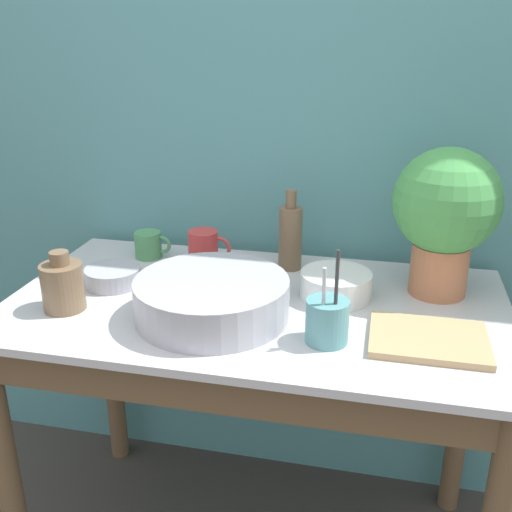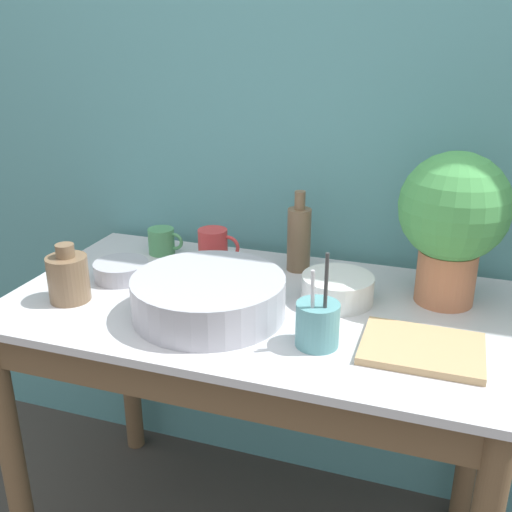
% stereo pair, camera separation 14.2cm
% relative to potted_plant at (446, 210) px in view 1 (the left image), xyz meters
% --- Properties ---
extents(wall_back, '(6.00, 0.05, 2.40)m').
position_rel_potted_plant_xyz_m(wall_back, '(-0.43, 0.24, 0.19)').
color(wall_back, teal).
rests_on(wall_back, ground_plane).
extents(counter_table, '(1.22, 0.68, 0.79)m').
position_rel_potted_plant_xyz_m(counter_table, '(-0.43, -0.18, -0.38)').
color(counter_table, brown).
rests_on(counter_table, ground_plane).
extents(potted_plant, '(0.26, 0.26, 0.37)m').
position_rel_potted_plant_xyz_m(potted_plant, '(0.00, 0.00, 0.00)').
color(potted_plant, '#B7704C').
rests_on(potted_plant, counter_table).
extents(bowl_wash_large, '(0.36, 0.36, 0.09)m').
position_rel_potted_plant_xyz_m(bowl_wash_large, '(-0.52, -0.25, -0.17)').
color(bowl_wash_large, '#A8A8B2').
rests_on(bowl_wash_large, counter_table).
extents(bottle_tall, '(0.06, 0.06, 0.22)m').
position_rel_potted_plant_xyz_m(bottle_tall, '(-0.39, 0.08, -0.12)').
color(bottle_tall, brown).
rests_on(bottle_tall, counter_table).
extents(bottle_short, '(0.10, 0.10, 0.15)m').
position_rel_potted_plant_xyz_m(bottle_short, '(-0.87, -0.29, -0.16)').
color(bottle_short, brown).
rests_on(bottle_short, counter_table).
extents(mug_green, '(0.11, 0.08, 0.08)m').
position_rel_potted_plant_xyz_m(mug_green, '(-0.80, 0.07, -0.18)').
color(mug_green, '#4C935B').
rests_on(mug_green, counter_table).
extents(mug_red, '(0.12, 0.08, 0.10)m').
position_rel_potted_plant_xyz_m(mug_red, '(-0.63, 0.05, -0.17)').
color(mug_red, '#C63838').
rests_on(mug_red, counter_table).
extents(bowl_small_enamel_white, '(0.18, 0.18, 0.07)m').
position_rel_potted_plant_xyz_m(bowl_small_enamel_white, '(-0.25, -0.08, -0.18)').
color(bowl_small_enamel_white, silver).
rests_on(bowl_small_enamel_white, counter_table).
extents(bowl_small_steel, '(0.15, 0.15, 0.05)m').
position_rel_potted_plant_xyz_m(bowl_small_steel, '(-0.82, -0.13, -0.19)').
color(bowl_small_steel, '#A8A8B2').
rests_on(bowl_small_steel, counter_table).
extents(utensil_cup, '(0.09, 0.09, 0.21)m').
position_rel_potted_plant_xyz_m(utensil_cup, '(-0.24, -0.31, -0.17)').
color(utensil_cup, '#569399').
rests_on(utensil_cup, counter_table).
extents(tray_board, '(0.25, 0.19, 0.02)m').
position_rel_potted_plant_xyz_m(tray_board, '(-0.03, -0.27, -0.21)').
color(tray_board, tan).
rests_on(tray_board, counter_table).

